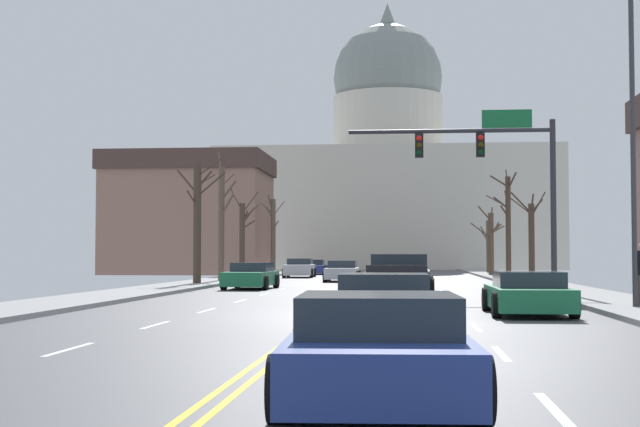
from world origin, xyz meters
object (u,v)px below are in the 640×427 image
Objects in this scene: signal_gantry at (495,162)px; sedan_near_02 at (384,308)px; sedan_oncoming_01 at (342,271)px; sedan_oncoming_02 at (300,268)px; sedan_near_03 at (378,350)px; sedan_near_01 at (528,294)px; street_lamp_right at (624,119)px; sedan_oncoming_00 at (251,276)px; sedan_oncoming_03 at (313,267)px; pickup_truck_near_00 at (399,279)px.

sedan_near_02 is at bearing -101.63° from signal_gantry.
signal_gantry is 1.82× the size of sedan_near_02.
sedan_oncoming_02 is (-3.53, 9.11, 0.03)m from sedan_oncoming_01.
signal_gantry is 26.25m from sedan_near_03.
signal_gantry is 1.73× the size of sedan_near_01.
street_lamp_right is at bearing -69.91° from sedan_oncoming_02.
sedan_oncoming_00 is 12.08m from sedan_oncoming_01.
street_lamp_right is 1.97× the size of sedan_oncoming_03.
street_lamp_right is 1.58× the size of pickup_truck_near_00.
signal_gantry is 1.42× the size of pickup_truck_near_00.
street_lamp_right reaches higher than signal_gantry.
street_lamp_right is 1.92× the size of sedan_oncoming_02.
street_lamp_right reaches higher than sedan_oncoming_03.
sedan_near_01 is at bearing -64.16° from pickup_truck_near_00.
sedan_oncoming_03 is (-6.94, 39.42, -0.18)m from pickup_truck_near_00.
sedan_oncoming_02 is at bearing 105.43° from sedan_near_01.
sedan_near_03 is at bearing -83.52° from sedan_oncoming_03.
sedan_oncoming_00 is 0.98× the size of sedan_oncoming_03.
sedan_oncoming_02 is (-13.15, 35.96, -4.67)m from street_lamp_right.
pickup_truck_near_00 is (-6.19, 5.50, -4.56)m from street_lamp_right.
sedan_near_03 is at bearing -89.13° from sedan_near_02.
sedan_oncoming_03 is at bearing 96.48° from sedan_near_03.
sedan_near_01 is 1.00× the size of sedan_oncoming_02.
signal_gantry is at bearing 81.80° from sedan_near_03.
signal_gantry is 36.91m from sedan_oncoming_03.
street_lamp_right is 2.01× the size of sedan_oncoming_00.
street_lamp_right reaches higher than sedan_oncoming_02.
sedan_oncoming_01 is 0.95× the size of sedan_oncoming_02.
sedan_oncoming_01 reaches higher than sedan_near_01.
sedan_near_02 is 0.97× the size of sedan_oncoming_03.
sedan_oncoming_01 reaches higher than sedan_oncoming_00.
street_lamp_right is 2.03× the size of sedan_near_02.
sedan_near_02 is 35.59m from sedan_oncoming_01.
street_lamp_right is 5.71m from sedan_near_01.
signal_gantry is at bearing -67.44° from sedan_oncoming_01.
sedan_near_01 is at bearing -74.57° from sedan_oncoming_02.
street_lamp_right is 1.93× the size of sedan_near_01.
sedan_oncoming_03 is (0.02, 8.95, -0.06)m from sedan_oncoming_02.
sedan_oncoming_00 is at bearing 124.66° from pickup_truck_near_00.
pickup_truck_near_00 is 14.09m from sedan_near_02.
sedan_oncoming_01 is at bearing 94.53° from sedan_near_03.
sedan_near_03 is 1.00× the size of sedan_oncoming_03.
sedan_near_02 is at bearing -126.45° from street_lamp_right.
sedan_near_02 is 0.95× the size of sedan_oncoming_02.
sedan_oncoming_02 is at bearing 102.87° from pickup_truck_near_00.
sedan_oncoming_00 is (-6.73, 9.73, -0.15)m from pickup_truck_near_00.
sedan_near_03 is (-3.69, -25.59, -4.55)m from signal_gantry.
sedan_near_03 is 0.97× the size of sedan_oncoming_02.
sedan_oncoming_00 is at bearing -89.58° from sedan_oncoming_03.
sedan_oncoming_00 is (-10.36, 5.38, -4.52)m from signal_gantry.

